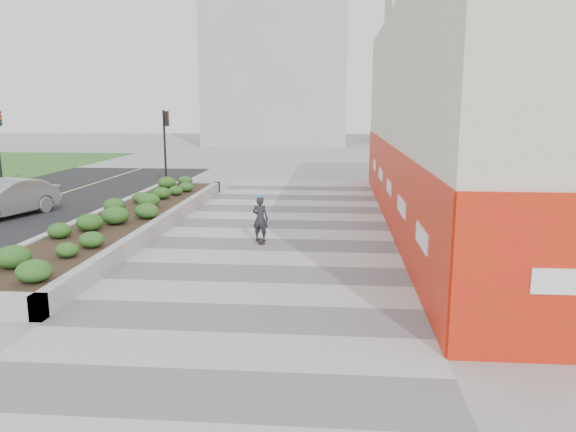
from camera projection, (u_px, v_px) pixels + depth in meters
The scene contains 10 objects.
ground at pixel (249, 296), 13.21m from camera, with size 160.00×160.00×0.00m, color gray.
walkway at pixel (265, 261), 16.14m from camera, with size 8.00×36.00×0.01m, color #A8A8AD.
building at pixel (472, 118), 20.64m from camera, with size 6.04×24.08×8.00m.
planter at pixel (129, 217), 20.43m from camera, with size 3.00×18.00×0.90m.
traffic_signal_near at pixel (166, 137), 30.39m from camera, with size 0.33×0.28×4.20m.
distant_bldg_north_l at pixel (277, 58), 65.49m from camera, with size 16.00×12.00×20.00m, color #ADAAA3.
distant_bldg_north_r at pixel (445, 43), 68.33m from camera, with size 14.00×10.00×24.00m, color #ADAAA3.
manhole_cover at pixel (282, 262), 16.10m from camera, with size 0.44×0.44×0.01m, color #595654.
skateboarder at pixel (260, 218), 18.21m from camera, with size 0.61×0.75×1.62m.
car_silver at pixel (4, 199), 22.46m from camera, with size 1.60×4.59×1.51m, color #96999D.
Camera 1 is at (1.99, -12.47, 4.39)m, focal length 35.00 mm.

